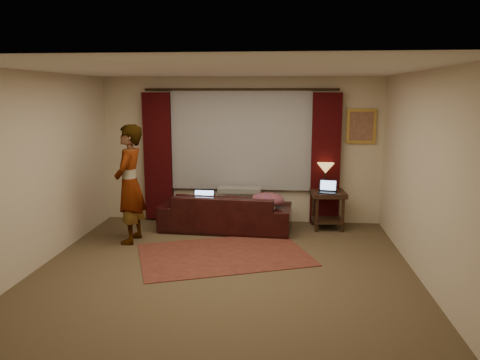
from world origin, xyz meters
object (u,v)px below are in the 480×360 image
(tiffany_lamp, at_px, (325,177))
(laptop_table, at_px, (327,187))
(sofa, at_px, (226,204))
(person, at_px, (130,184))
(laptop_sofa, at_px, (203,199))
(end_table, at_px, (328,210))

(tiffany_lamp, bearing_deg, laptop_table, -86.86)
(sofa, relative_size, person, 1.20)
(tiffany_lamp, xyz_separation_m, laptop_table, (0.01, -0.26, -0.13))
(sofa, height_order, person, person)
(laptop_sofa, xyz_separation_m, laptop_table, (2.08, 0.30, 0.19))
(tiffany_lamp, height_order, person, person)
(sofa, relative_size, tiffany_lamp, 4.67)
(laptop_sofa, xyz_separation_m, person, (-1.04, -0.59, 0.35))
(sofa, distance_m, laptop_table, 1.74)
(sofa, relative_size, laptop_sofa, 5.56)
(sofa, distance_m, end_table, 1.76)
(end_table, height_order, laptop_table, laptop_table)
(end_table, bearing_deg, tiffany_lamp, 112.31)
(sofa, height_order, end_table, sofa)
(sofa, height_order, laptop_table, sofa)
(end_table, distance_m, person, 3.37)
(laptop_sofa, bearing_deg, end_table, 13.62)
(person, bearing_deg, laptop_sofa, 120.71)
(laptop_sofa, relative_size, laptop_table, 1.23)
(end_table, distance_m, tiffany_lamp, 0.58)
(laptop_table, xyz_separation_m, person, (-3.12, -0.89, 0.16))
(laptop_sofa, height_order, tiffany_lamp, tiffany_lamp)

